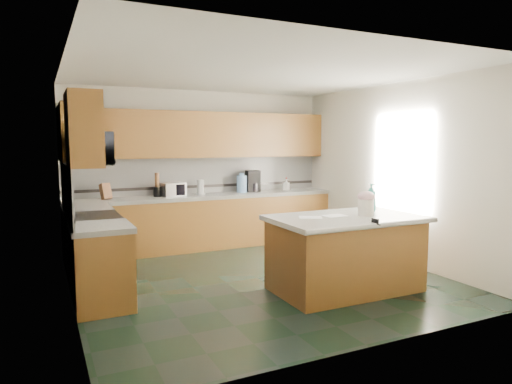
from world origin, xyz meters
TOP-DOWN VIEW (x-y plane):
  - floor at (0.00, 0.00)m, footprint 4.60×4.60m
  - ceiling at (0.00, 0.00)m, footprint 4.60×4.60m
  - wall_back at (0.00, 2.32)m, footprint 4.60×0.04m
  - wall_front at (0.00, -2.32)m, footprint 4.60×0.04m
  - wall_left at (-2.32, 0.00)m, footprint 0.04×4.60m
  - wall_right at (2.32, 0.00)m, footprint 0.04×4.60m
  - back_base_cab at (0.00, 2.00)m, footprint 4.60×0.60m
  - back_countertop at (0.00, 2.00)m, footprint 4.60×0.64m
  - back_upper_cab at (0.00, 2.13)m, footprint 4.60×0.33m
  - back_backsplash at (0.00, 2.29)m, footprint 4.60×0.02m
  - back_accent_band at (0.00, 2.28)m, footprint 4.60×0.01m
  - left_base_cab_rear at (-2.00, 1.29)m, footprint 0.60×0.82m
  - left_counter_rear at (-2.00, 1.29)m, footprint 0.64×0.82m
  - left_base_cab_front at (-2.00, -0.24)m, footprint 0.60×0.72m
  - left_counter_front at (-2.00, -0.24)m, footprint 0.64×0.72m
  - left_backsplash at (-2.29, 0.55)m, footprint 0.02×2.30m
  - left_accent_band at (-2.28, 0.55)m, footprint 0.01×2.30m
  - left_upper_cab_rear at (-2.13, 1.42)m, footprint 0.33×1.09m
  - left_upper_cab_front at (-2.13, -0.24)m, footprint 0.33×0.72m
  - range_body at (-2.00, 0.50)m, footprint 0.60×0.76m
  - range_oven_door at (-1.71, 0.50)m, footprint 0.02×0.68m
  - range_cooktop at (-2.00, 0.50)m, footprint 0.62×0.78m
  - range_handle at (-1.68, 0.50)m, footprint 0.02×0.66m
  - range_backguard at (-2.26, 0.50)m, footprint 0.06×0.76m
  - microwave at (-2.00, 0.50)m, footprint 0.50×0.73m
  - island_base at (0.76, -0.90)m, footprint 1.72×0.99m
  - island_top at (0.76, -0.90)m, footprint 1.82×1.09m
  - island_bullnose at (0.76, -1.44)m, footprint 1.82×0.07m
  - treat_jar at (1.01, -0.96)m, footprint 0.23×0.23m
  - treat_jar_lid at (1.01, -0.96)m, footprint 0.21×0.21m
  - treat_jar_knob at (1.01, -0.96)m, footprint 0.07×0.02m
  - treat_jar_knob_end_l at (0.98, -0.96)m, footprint 0.04×0.04m
  - treat_jar_knob_end_r at (1.05, -0.96)m, footprint 0.04×0.04m
  - soap_bottle_island at (1.26, -0.75)m, footprint 0.17×0.17m
  - paper_sheet_a at (0.66, -0.82)m, footprint 0.28×0.21m
  - paper_sheet_b at (0.32, -0.80)m, footprint 0.33×0.31m
  - clamp_body at (0.77, -1.42)m, footprint 0.04×0.09m
  - clamp_handle at (0.77, -1.48)m, footprint 0.01×0.06m
  - knife_block at (-1.65, 2.05)m, footprint 0.19×0.22m
  - utensil_crock at (-0.83, 2.08)m, footprint 0.13×0.13m
  - utensil_bundle at (-0.83, 2.08)m, footprint 0.07×0.07m
  - toaster_oven at (-0.57, 2.05)m, footprint 0.43×0.33m
  - toaster_oven_door at (-0.57, 1.93)m, footprint 0.34×0.01m
  - paper_towel at (-0.07, 2.10)m, footprint 0.11×0.11m
  - paper_towel_base at (-0.07, 2.10)m, footprint 0.17×0.17m
  - water_jug at (0.69, 2.06)m, footprint 0.18×0.18m
  - water_jug_neck at (0.69, 2.06)m, footprint 0.09×0.09m
  - coffee_maker at (0.91, 2.08)m, footprint 0.27×0.29m
  - coffee_carafe at (0.91, 2.02)m, footprint 0.16×0.16m
  - soap_bottle_back at (1.59, 2.05)m, footprint 0.13×0.13m
  - soap_back_cap at (1.59, 2.05)m, footprint 0.02×0.02m
  - window_light_proxy at (2.29, -0.20)m, footprint 0.02×1.40m

SIDE VIEW (x-z plane):
  - floor at x=0.00m, z-range 0.00..0.00m
  - range_oven_door at x=-1.71m, z-range 0.12..0.68m
  - back_base_cab at x=0.00m, z-range 0.00..0.86m
  - left_base_cab_rear at x=-2.00m, z-range 0.00..0.86m
  - left_base_cab_front at x=-2.00m, z-range 0.00..0.86m
  - island_base at x=0.76m, z-range 0.00..0.86m
  - range_body at x=-2.00m, z-range 0.00..0.88m
  - range_handle at x=-1.68m, z-range 0.77..0.79m
  - back_countertop at x=0.00m, z-range 0.86..0.92m
  - left_counter_rear at x=-2.00m, z-range 0.86..0.92m
  - left_counter_front at x=-2.00m, z-range 0.86..0.92m
  - island_top at x=0.76m, z-range 0.86..0.92m
  - island_bullnose at x=0.76m, z-range 0.86..0.92m
  - range_cooktop at x=-2.00m, z-range 0.88..0.92m
  - clamp_handle at x=0.77m, z-range 0.90..0.92m
  - paper_sheet_a at x=0.66m, z-range 0.92..0.92m
  - paper_sheet_b at x=0.32m, z-range 0.92..0.92m
  - paper_towel_base at x=-0.07m, z-range 0.92..0.93m
  - clamp_body at x=0.77m, z-range 0.89..0.97m
  - coffee_carafe at x=0.91m, z-range 0.92..1.08m
  - utensil_crock at x=-0.83m, z-range 0.92..1.08m
  - range_backguard at x=-2.26m, z-range 0.93..1.11m
  - treat_jar at x=1.01m, z-range 0.92..1.12m
  - soap_bottle_back at x=1.59m, z-range 0.92..1.13m
  - toaster_oven at x=-0.57m, z-range 0.92..1.14m
  - toaster_oven_door at x=-0.57m, z-range 0.94..1.12m
  - back_accent_band at x=0.00m, z-range 1.02..1.06m
  - left_accent_band at x=-2.28m, z-range 1.02..1.06m
  - paper_towel at x=-0.07m, z-range 0.92..1.17m
  - knife_block at x=-1.65m, z-range 0.91..1.18m
  - water_jug at x=0.69m, z-range 0.92..1.22m
  - soap_bottle_island at x=1.26m, z-range 0.92..1.29m
  - coffee_maker at x=0.91m, z-range 0.92..1.31m
  - soap_back_cap at x=1.59m, z-range 1.13..1.16m
  - treat_jar_lid at x=1.01m, z-range 1.09..1.22m
  - utensil_bundle at x=-0.83m, z-range 1.08..1.31m
  - treat_jar_knob at x=1.01m, z-range 1.19..1.21m
  - treat_jar_knob_end_l at x=0.98m, z-range 1.18..1.22m
  - treat_jar_knob_end_r at x=1.05m, z-range 1.18..1.22m
  - back_backsplash at x=0.00m, z-range 0.92..1.55m
  - left_backsplash at x=-2.29m, z-range 0.92..1.55m
  - water_jug_neck at x=0.69m, z-range 1.22..1.27m
  - wall_back at x=0.00m, z-range 0.00..2.70m
  - wall_front at x=0.00m, z-range 0.00..2.70m
  - wall_left at x=-2.32m, z-range 0.00..2.70m
  - wall_right at x=2.32m, z-range 0.00..2.70m
  - window_light_proxy at x=2.29m, z-range 0.95..2.05m
  - microwave at x=-2.00m, z-range 1.53..1.94m
  - back_upper_cab at x=0.00m, z-range 1.55..2.33m
  - left_upper_cab_rear at x=-2.13m, z-range 1.55..2.33m
  - left_upper_cab_front at x=-2.13m, z-range 1.55..2.33m
  - ceiling at x=0.00m, z-range 2.70..2.70m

